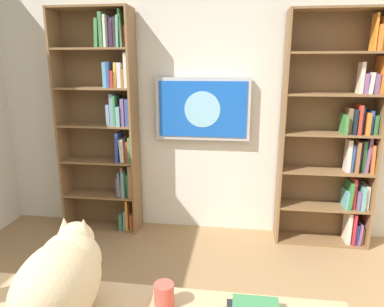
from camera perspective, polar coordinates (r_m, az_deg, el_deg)
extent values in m
cube|color=silver|center=(3.54, 2.99, 8.39)|extent=(4.52, 0.06, 2.70)
cube|color=brown|center=(3.60, 28.03, 2.73)|extent=(0.02, 0.28, 2.19)
cube|color=brown|center=(3.40, 14.53, 3.36)|extent=(0.02, 0.28, 2.19)
cube|color=brown|center=(3.61, 21.00, 3.47)|extent=(0.87, 0.01, 2.19)
cube|color=brown|center=(3.82, 19.99, -13.09)|extent=(0.82, 0.27, 0.02)
cube|color=brown|center=(3.68, 20.46, -8.06)|extent=(0.82, 0.27, 0.02)
cube|color=brown|center=(3.56, 20.96, -2.65)|extent=(0.82, 0.27, 0.02)
cube|color=brown|center=(3.48, 21.48, 3.06)|extent=(0.82, 0.27, 0.02)
cube|color=brown|center=(3.43, 22.03, 8.98)|extent=(0.82, 0.27, 0.02)
cube|color=brown|center=(3.43, 22.60, 14.99)|extent=(0.82, 0.27, 0.02)
cube|color=brown|center=(3.46, 23.20, 20.95)|extent=(0.82, 0.27, 0.02)
cube|color=#9E6F39|center=(3.89, 25.81, -11.67)|extent=(0.03, 0.18, 0.16)
cube|color=#825190|center=(3.87, 25.51, -11.42)|extent=(0.03, 0.22, 0.21)
cube|color=#364192|center=(3.86, 25.06, -11.48)|extent=(0.02, 0.20, 0.20)
cube|color=red|center=(3.82, 24.69, -10.75)|extent=(0.02, 0.23, 0.32)
cube|color=beige|center=(3.81, 24.10, -10.79)|extent=(0.04, 0.18, 0.31)
cube|color=beige|center=(3.74, 26.42, -6.22)|extent=(0.03, 0.19, 0.23)
cube|color=#61A5A5|center=(3.72, 25.90, -6.31)|extent=(0.04, 0.21, 0.23)
cube|color=slate|center=(3.71, 25.33, -6.67)|extent=(0.03, 0.19, 0.18)
cube|color=#AF3229|center=(3.69, 24.80, -5.75)|extent=(0.03, 0.17, 0.30)
cube|color=#347A3F|center=(3.69, 24.25, -6.01)|extent=(0.04, 0.22, 0.26)
cube|color=#5BA2A3|center=(3.70, 23.75, -6.66)|extent=(0.03, 0.21, 0.17)
cube|color=orange|center=(3.63, 27.20, -0.63)|extent=(0.03, 0.20, 0.27)
cube|color=#815480|center=(3.62, 26.75, -0.14)|extent=(0.04, 0.14, 0.33)
cube|color=#307343|center=(3.62, 26.17, -0.35)|extent=(0.03, 0.12, 0.29)
cube|color=black|center=(3.60, 25.66, -0.29)|extent=(0.03, 0.15, 0.30)
cube|color=#90623E|center=(3.60, 25.15, -0.30)|extent=(0.03, 0.22, 0.29)
cube|color=#37549A|center=(3.58, 24.64, -0.59)|extent=(0.04, 0.13, 0.26)
cube|color=beige|center=(3.56, 24.18, -0.29)|extent=(0.04, 0.12, 0.30)
cube|color=#36733F|center=(3.58, 27.62, 4.27)|extent=(0.04, 0.16, 0.17)
cube|color=#2A529F|center=(3.57, 27.06, 4.64)|extent=(0.03, 0.15, 0.21)
cube|color=orange|center=(3.55, 26.53, 4.52)|extent=(0.04, 0.20, 0.20)
cube|color=#224590|center=(3.53, 25.93, 4.90)|extent=(0.02, 0.13, 0.24)
cube|color=#BC3626|center=(3.51, 25.48, 5.12)|extent=(0.03, 0.20, 0.27)
cube|color=black|center=(3.51, 24.81, 4.86)|extent=(0.03, 0.22, 0.23)
cube|color=#956B4A|center=(3.50, 24.25, 4.96)|extent=(0.04, 0.15, 0.23)
cube|color=#40853C|center=(3.48, 23.62, 4.49)|extent=(0.03, 0.21, 0.18)
cube|color=orange|center=(3.55, 28.46, 11.26)|extent=(0.04, 0.23, 0.33)
cube|color=#785078|center=(3.52, 27.73, 10.09)|extent=(0.04, 0.17, 0.17)
cube|color=silver|center=(3.51, 27.04, 10.26)|extent=(0.04, 0.18, 0.19)
cube|color=#845386|center=(3.51, 26.40, 10.24)|extent=(0.03, 0.16, 0.18)
cube|color=beige|center=(3.49, 25.92, 11.09)|extent=(0.03, 0.12, 0.27)
cube|color=orange|center=(3.54, 28.71, 16.78)|extent=(0.04, 0.14, 0.28)
cube|color=orange|center=(3.51, 28.08, 16.30)|extent=(0.03, 0.20, 0.21)
cube|color=orange|center=(3.50, 27.69, 17.13)|extent=(0.02, 0.14, 0.31)
cube|color=brown|center=(3.53, -9.45, 4.45)|extent=(0.02, 0.28, 2.24)
cube|color=brown|center=(3.83, -20.52, 4.49)|extent=(0.02, 0.28, 2.24)
cube|color=brown|center=(3.78, -14.43, 4.84)|extent=(0.79, 0.01, 2.24)
cube|color=brown|center=(3.99, -14.17, -11.42)|extent=(0.74, 0.27, 0.02)
cube|color=brown|center=(3.85, -14.50, -6.44)|extent=(0.74, 0.27, 0.02)
cube|color=brown|center=(3.74, -14.85, -1.11)|extent=(0.74, 0.27, 0.02)
cube|color=brown|center=(3.66, -15.21, 4.49)|extent=(0.74, 0.27, 0.02)
cube|color=brown|center=(3.62, -15.59, 10.28)|extent=(0.74, 0.27, 0.02)
cube|color=brown|center=(3.62, -15.99, 16.13)|extent=(0.74, 0.27, 0.02)
cube|color=brown|center=(3.65, -16.41, 21.93)|extent=(0.74, 0.27, 0.02)
cube|color=#B53325|center=(3.85, -9.31, -10.66)|extent=(0.03, 0.16, 0.16)
cube|color=orange|center=(3.84, -9.79, -10.74)|extent=(0.02, 0.12, 0.17)
cube|color=orange|center=(3.83, -10.25, -9.47)|extent=(0.03, 0.21, 0.33)
cube|color=#7192B1|center=(3.85, -10.69, -10.39)|extent=(0.03, 0.16, 0.20)
cube|color=#34714C|center=(3.87, -11.15, -10.43)|extent=(0.03, 0.24, 0.18)
cube|color=#9F723F|center=(3.67, -9.71, -4.25)|extent=(0.04, 0.21, 0.34)
cube|color=#30823C|center=(3.70, -10.25, -4.96)|extent=(0.04, 0.14, 0.24)
cube|color=#5E959C|center=(3.70, -10.79, -4.69)|extent=(0.02, 0.23, 0.27)
cube|color=#9F6945|center=(3.70, -11.18, -4.35)|extent=(0.04, 0.16, 0.31)
cube|color=#5B8FA0|center=(3.73, -11.55, -4.70)|extent=(0.02, 0.17, 0.26)
cube|color=#7C4477|center=(3.74, -11.92, -5.15)|extent=(0.02, 0.13, 0.19)
cube|color=#43814C|center=(3.58, -9.85, 0.79)|extent=(0.03, 0.21, 0.26)
cube|color=#C03F2C|center=(3.61, -10.37, 0.46)|extent=(0.03, 0.15, 0.21)
cube|color=beige|center=(3.62, -11.08, 0.69)|extent=(0.05, 0.19, 0.24)
cube|color=#2C439F|center=(3.61, -11.83, 1.14)|extent=(0.04, 0.19, 0.30)
cube|color=#384C8E|center=(3.51, -10.26, 6.70)|extent=(0.04, 0.18, 0.26)
cube|color=slate|center=(3.53, -10.87, 6.75)|extent=(0.03, 0.22, 0.27)
cube|color=#6DA2A8|center=(3.54, -11.56, 6.09)|extent=(0.04, 0.22, 0.19)
cube|color=#3B8350|center=(3.56, -12.05, 6.98)|extent=(0.02, 0.24, 0.29)
cube|color=#6F8FA2|center=(3.57, -12.62, 7.08)|extent=(0.04, 0.18, 0.31)
cube|color=#6D92AE|center=(3.60, -13.20, 6.24)|extent=(0.03, 0.18, 0.20)
cube|color=beige|center=(3.49, -10.40, 13.25)|extent=(0.03, 0.21, 0.32)
cube|color=#9F6A3D|center=(3.50, -10.84, 12.05)|extent=(0.02, 0.21, 0.18)
cube|color=silver|center=(3.50, -11.51, 12.47)|extent=(0.04, 0.17, 0.23)
cube|color=gold|center=(3.53, -12.06, 12.47)|extent=(0.04, 0.20, 0.24)
cube|color=#B32F2D|center=(3.54, -12.51, 11.85)|extent=(0.02, 0.22, 0.16)
cube|color=#324A90|center=(3.54, -13.14, 12.47)|extent=(0.03, 0.20, 0.24)
cube|color=#5B9FB3|center=(3.56, -13.77, 12.40)|extent=(0.04, 0.16, 0.24)
cube|color=red|center=(3.51, -10.61, 18.26)|extent=(0.03, 0.14, 0.19)
cube|color=#3F833C|center=(3.52, -11.24, 19.36)|extent=(0.04, 0.20, 0.34)
cube|color=#679EA1|center=(3.52, -11.70, 18.91)|extent=(0.03, 0.20, 0.28)
cube|color=#2B2821|center=(3.54, -12.16, 18.80)|extent=(0.04, 0.17, 0.27)
cube|color=#704785|center=(3.54, -12.90, 18.68)|extent=(0.04, 0.13, 0.26)
cube|color=beige|center=(3.55, -13.56, 18.80)|extent=(0.03, 0.23, 0.29)
cube|color=#3E7E46|center=(3.57, -14.19, 18.93)|extent=(0.03, 0.22, 0.31)
cube|color=#428246|center=(3.58, -14.86, 18.45)|extent=(0.04, 0.22, 0.26)
cube|color=#B7B7BC|center=(3.48, 1.77, 7.30)|extent=(0.94, 0.06, 0.62)
cube|color=blue|center=(3.44, 1.71, 7.24)|extent=(0.87, 0.01, 0.55)
cylinder|color=#8CCCEA|center=(3.44, 1.70, 7.22)|extent=(0.36, 0.00, 0.36)
ellipsoid|color=#D1B284|center=(1.43, -21.08, -19.56)|extent=(0.28, 0.44, 0.31)
ellipsoid|color=#D1B284|center=(1.49, -19.33, -16.35)|extent=(0.24, 0.24, 0.23)
sphere|color=#D1B284|center=(1.50, -18.56, -13.32)|extent=(0.15, 0.15, 0.15)
cone|color=#D1B284|center=(1.46, -17.28, -11.60)|extent=(0.07, 0.07, 0.08)
cone|color=#D1B284|center=(1.49, -20.15, -11.22)|extent=(0.07, 0.07, 0.08)
cone|color=beige|center=(1.46, -17.37, -11.87)|extent=(0.04, 0.04, 0.06)
cone|color=beige|center=(1.49, -20.24, -11.49)|extent=(0.04, 0.04, 0.06)
cylinder|color=#D84C3F|center=(1.49, -4.60, -22.11)|extent=(0.08, 0.08, 0.10)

